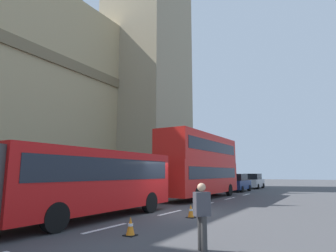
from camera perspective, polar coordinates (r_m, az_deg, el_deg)
The scene contains 8 objects.
ground_plane at distance 14.63m, azimuth 0.60°, elevation -17.12°, with size 160.00×160.00×0.00m, color #424244.
lane_centre_marking at distance 14.58m, azimuth 0.48°, elevation -17.13°, with size 29.80×0.16×0.01m.
double_decker_bus at distance 22.76m, azimuth 6.67°, elevation -7.49°, with size 10.43×2.54×4.90m.
sedan_lead at distance 31.48m, azimuth 13.91°, elevation -11.07°, with size 4.40×1.86×1.85m.
sedan_trailing at distance 37.92m, azimuth 16.91°, elevation -10.62°, with size 4.40×1.86×1.85m.
traffic_cone_west at distance 9.52m, azimuth -7.61°, elevation -19.48°, with size 0.36×0.36×0.58m.
traffic_cone_middle at distance 13.04m, azimuth 4.65°, elevation -16.78°, with size 0.36×0.36×0.58m.
pedestrian_by_kerb at distance 7.63m, azimuth 6.90°, elevation -17.22°, with size 0.46×0.45×1.69m.
Camera 1 is at (-12.55, -7.26, 1.95)m, focal length 30.12 mm.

